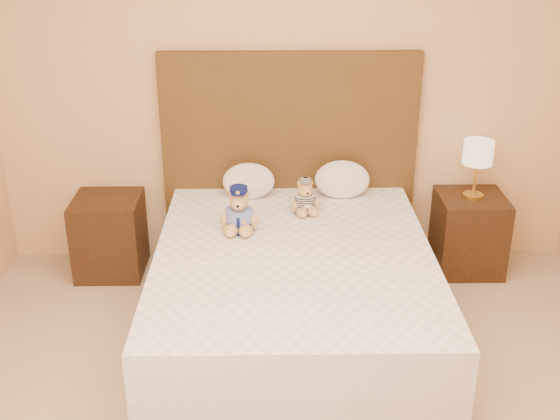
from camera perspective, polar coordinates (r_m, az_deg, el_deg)
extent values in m
cube|color=#DEAE79|center=(4.76, 0.79, 11.10)|extent=(4.00, 0.04, 2.70)
cube|color=white|center=(4.24, 1.10, -8.22)|extent=(1.60, 2.00, 0.30)
cube|color=white|center=(4.10, 1.13, -4.96)|extent=(1.60, 2.00, 0.25)
cube|color=#4B3316|center=(4.89, 0.76, 4.12)|extent=(1.75, 0.08, 1.50)
cube|color=#371E11|center=(5.00, -13.67, -2.02)|extent=(0.45, 0.45, 0.55)
cube|color=#371E11|center=(5.07, 15.07, -1.81)|extent=(0.45, 0.45, 0.55)
cylinder|color=gold|center=(4.96, 15.42, 1.16)|extent=(0.14, 0.14, 0.02)
cylinder|color=gold|center=(4.91, 15.58, 2.56)|extent=(0.02, 0.02, 0.26)
cylinder|color=beige|center=(4.85, 15.82, 4.54)|extent=(0.20, 0.20, 0.16)
ellipsoid|color=white|center=(4.75, -2.57, 2.50)|extent=(0.35, 0.23, 0.25)
ellipsoid|color=white|center=(4.77, 5.08, 2.62)|extent=(0.37, 0.24, 0.26)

